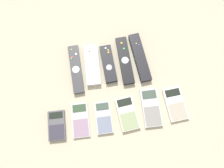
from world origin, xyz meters
The scene contains 12 objects.
ground_plane centered at (0.00, 0.00, 0.00)m, with size 3.00×3.00×0.00m, color #B2A88E.
remote_0 centered at (-0.14, 0.12, 0.01)m, with size 0.04×0.21×0.02m.
remote_1 centered at (-0.07, 0.13, 0.01)m, with size 0.07×0.18×0.02m.
remote_2 centered at (0.00, 0.12, 0.01)m, with size 0.05×0.16×0.02m.
remote_3 centered at (0.07, 0.12, 0.01)m, with size 0.05×0.21×0.02m.
remote_4 centered at (0.14, 0.13, 0.01)m, with size 0.06×0.22×0.02m.
calculator_0 centered at (-0.24, -0.10, 0.01)m, with size 0.07×0.12×0.02m.
calculator_1 centered at (-0.15, -0.09, 0.01)m, with size 0.07×0.14×0.01m.
calculator_2 centered at (-0.06, -0.10, 0.01)m, with size 0.07×0.13×0.01m.
calculator_3 centered at (0.04, -0.10, 0.01)m, with size 0.08×0.14×0.02m.
calculator_4 centered at (0.14, -0.09, 0.01)m, with size 0.08×0.16×0.01m.
calculator_5 centered at (0.24, -0.09, 0.01)m, with size 0.08×0.14×0.01m.
Camera 1 is at (-0.04, -0.20, 0.88)m, focal length 35.00 mm.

